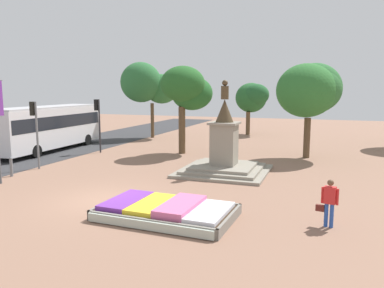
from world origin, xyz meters
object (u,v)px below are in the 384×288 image
flower_planter (166,211)px  pedestrian_with_handbag (329,200)px  kerb_bollard_north (11,166)px  traffic_light_far_corner (98,116)px  city_bus (48,125)px  statue_monument (224,155)px  traffic_light_mid_block (35,122)px

flower_planter → pedestrian_with_handbag: 5.68m
kerb_bollard_north → traffic_light_far_corner: bearing=89.4°
flower_planter → city_bus: size_ratio=0.48×
traffic_light_far_corner → city_bus: traffic_light_far_corner is taller
traffic_light_far_corner → pedestrian_with_handbag: traffic_light_far_corner is taller
statue_monument → pedestrian_with_handbag: size_ratio=3.11×
statue_monument → kerb_bollard_north: (-10.49, -4.75, -0.46)m
traffic_light_far_corner → kerb_bollard_north: traffic_light_far_corner is taller
flower_planter → traffic_light_far_corner: 15.54m
statue_monument → traffic_light_mid_block: size_ratio=1.31×
kerb_bollard_north → statue_monument: bearing=24.3°
city_bus → kerb_bollard_north: (3.98, -7.60, -1.38)m
traffic_light_mid_block → kerb_bollard_north: traffic_light_mid_block is taller
pedestrian_with_handbag → traffic_light_mid_block: bearing=165.0°
statue_monument → kerb_bollard_north: 11.52m
traffic_light_far_corner → kerb_bollard_north: size_ratio=3.70×
traffic_light_mid_block → pedestrian_with_handbag: (16.09, -4.30, -1.81)m
kerb_bollard_north → traffic_light_mid_block: bearing=93.3°
flower_planter → traffic_light_far_corner: (-10.32, 11.36, 2.48)m
statue_monument → city_bus: bearing=168.8°
statue_monument → flower_planter: bearing=-90.6°
city_bus → traffic_light_far_corner: bearing=7.8°
traffic_light_far_corner → kerb_bollard_north: bearing=-90.6°
flower_planter → traffic_light_mid_block: 12.03m
traffic_light_mid_block → pedestrian_with_handbag: size_ratio=2.38×
flower_planter → kerb_bollard_north: size_ratio=4.74×
traffic_light_mid_block → traffic_light_far_corner: 6.09m
flower_planter → kerb_bollard_north: kerb_bollard_north is taller
statue_monument → kerb_bollard_north: statue_monument is taller
flower_planter → kerb_bollard_north: (-10.41, 3.20, 0.31)m
flower_planter → kerb_bollard_north: 10.89m
flower_planter → pedestrian_with_handbag: bearing=10.0°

